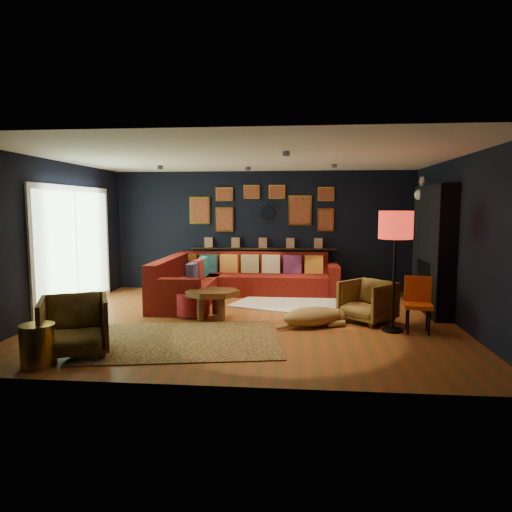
# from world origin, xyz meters

# --- Properties ---
(floor) EXTENTS (6.50, 6.50, 0.00)m
(floor) POSITION_xyz_m (0.00, 0.00, 0.00)
(floor) COLOR #98481E
(floor) RESTS_ON ground
(room_walls) EXTENTS (6.50, 6.50, 6.50)m
(room_walls) POSITION_xyz_m (0.00, 0.00, 1.59)
(room_walls) COLOR black
(room_walls) RESTS_ON ground
(sectional) EXTENTS (3.41, 2.69, 0.86)m
(sectional) POSITION_xyz_m (-0.61, 1.81, 0.32)
(sectional) COLOR maroon
(sectional) RESTS_ON ground
(ledge) EXTENTS (3.20, 0.12, 0.04)m
(ledge) POSITION_xyz_m (0.00, 2.68, 0.92)
(ledge) COLOR black
(ledge) RESTS_ON room_walls
(gallery_wall) EXTENTS (3.15, 0.04, 1.02)m
(gallery_wall) POSITION_xyz_m (-0.01, 2.72, 1.81)
(gallery_wall) COLOR gold
(gallery_wall) RESTS_ON room_walls
(sunburst_mirror) EXTENTS (0.47, 0.16, 0.47)m
(sunburst_mirror) POSITION_xyz_m (0.10, 2.72, 1.70)
(sunburst_mirror) COLOR silver
(sunburst_mirror) RESTS_ON room_walls
(fireplace) EXTENTS (0.31, 1.60, 2.20)m
(fireplace) POSITION_xyz_m (3.09, 0.90, 1.02)
(fireplace) COLOR black
(fireplace) RESTS_ON ground
(deer_head) EXTENTS (0.50, 0.28, 0.45)m
(deer_head) POSITION_xyz_m (3.14, 1.40, 2.05)
(deer_head) COLOR white
(deer_head) RESTS_ON fireplace
(sliding_door) EXTENTS (0.06, 2.80, 2.20)m
(sliding_door) POSITION_xyz_m (-3.22, 0.60, 1.10)
(sliding_door) COLOR white
(sliding_door) RESTS_ON ground
(ceiling_spots) EXTENTS (3.30, 2.50, 0.06)m
(ceiling_spots) POSITION_xyz_m (-0.00, 0.80, 2.56)
(ceiling_spots) COLOR black
(ceiling_spots) RESTS_ON room_walls
(shag_rug) EXTENTS (2.59, 2.23, 0.03)m
(shag_rug) POSITION_xyz_m (0.76, 1.30, 0.01)
(shag_rug) COLOR silver
(shag_rug) RESTS_ON ground
(leopard_rug) EXTENTS (2.91, 2.31, 0.01)m
(leopard_rug) POSITION_xyz_m (-0.80, -1.23, 0.01)
(leopard_rug) COLOR #B78342
(leopard_rug) RESTS_ON ground
(coffee_table) EXTENTS (1.01, 0.83, 0.45)m
(coffee_table) POSITION_xyz_m (-0.60, -0.01, 0.39)
(coffee_table) COLOR #613315
(coffee_table) RESTS_ON shag_rug
(pouf) EXTENTS (0.56, 0.56, 0.37)m
(pouf) POSITION_xyz_m (-0.98, 0.20, 0.21)
(pouf) COLOR maroon
(pouf) RESTS_ON shag_rug
(armchair_left) EXTENTS (1.03, 1.00, 0.81)m
(armchair_left) POSITION_xyz_m (-1.97, -1.93, 0.40)
(armchair_left) COLOR #AB7F32
(armchair_left) RESTS_ON ground
(armchair_right) EXTENTS (0.97, 0.97, 0.73)m
(armchair_right) POSITION_xyz_m (1.89, 0.07, 0.37)
(armchair_right) COLOR #AB7F32
(armchair_right) RESTS_ON ground
(gold_stool) EXTENTS (0.39, 0.39, 0.49)m
(gold_stool) POSITION_xyz_m (-2.20, -2.35, 0.24)
(gold_stool) COLOR gold
(gold_stool) RESTS_ON ground
(orange_chair) EXTENTS (0.44, 0.44, 0.81)m
(orange_chair) POSITION_xyz_m (2.53, -0.43, 0.48)
(orange_chair) COLOR black
(orange_chair) RESTS_ON ground
(floor_lamp) EXTENTS (0.49, 0.49, 1.77)m
(floor_lamp) POSITION_xyz_m (2.18, -0.46, 1.50)
(floor_lamp) COLOR black
(floor_lamp) RESTS_ON ground
(dog) EXTENTS (1.44, 1.11, 0.41)m
(dog) POSITION_xyz_m (1.00, -0.32, 0.22)
(dog) COLOR #A37947
(dog) RESTS_ON leopard_rug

